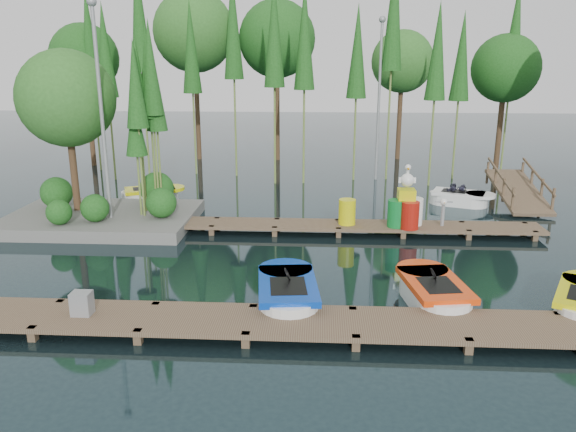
# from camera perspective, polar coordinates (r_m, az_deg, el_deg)

# --- Properties ---
(ground_plane) EXTENTS (90.00, 90.00, 0.00)m
(ground_plane) POSITION_cam_1_polar(r_m,az_deg,el_deg) (16.01, -1.90, -4.25)
(ground_plane) COLOR #1C2F34
(near_dock) EXTENTS (18.00, 1.50, 0.50)m
(near_dock) POSITION_cam_1_polar(r_m,az_deg,el_deg) (11.80, -3.91, -10.64)
(near_dock) COLOR brown
(near_dock) RESTS_ON ground
(far_dock) EXTENTS (15.00, 1.20, 0.50)m
(far_dock) POSITION_cam_1_polar(r_m,az_deg,el_deg) (18.25, 1.93, -0.96)
(far_dock) COLOR brown
(far_dock) RESTS_ON ground
(island) EXTENTS (6.20, 4.20, 6.75)m
(island) POSITION_cam_1_polar(r_m,az_deg,el_deg) (19.96, -19.59, 8.26)
(island) COLOR slate
(island) RESTS_ON ground
(tree_screen) EXTENTS (34.42, 18.53, 10.31)m
(tree_screen) POSITION_cam_1_polar(r_m,az_deg,el_deg) (25.82, -4.51, 17.12)
(tree_screen) COLOR #49321F
(tree_screen) RESTS_ON ground
(lamp_island) EXTENTS (0.30, 0.30, 7.25)m
(lamp_island) POSITION_cam_1_polar(r_m,az_deg,el_deg) (18.84, -18.54, 11.26)
(lamp_island) COLOR gray
(lamp_island) RESTS_ON ground
(lamp_rear) EXTENTS (0.30, 0.30, 7.25)m
(lamp_rear) POSITION_cam_1_polar(r_m,az_deg,el_deg) (26.14, 9.28, 12.88)
(lamp_rear) COLOR gray
(lamp_rear) RESTS_ON ground
(ramp) EXTENTS (1.50, 3.94, 1.49)m
(ramp) POSITION_cam_1_polar(r_m,az_deg,el_deg) (23.30, 22.31, 2.45)
(ramp) COLOR brown
(ramp) RESTS_ON ground
(boat_blue) EXTENTS (1.60, 3.00, 0.97)m
(boat_blue) POSITION_cam_1_polar(r_m,az_deg,el_deg) (12.90, -0.05, -7.98)
(boat_blue) COLOR white
(boat_blue) RESTS_ON ground
(boat_red) EXTENTS (1.63, 2.88, 0.92)m
(boat_red) POSITION_cam_1_polar(r_m,az_deg,el_deg) (13.44, 14.55, -7.57)
(boat_red) COLOR white
(boat_red) RESTS_ON ground
(boat_yellow_far) EXTENTS (2.71, 1.92, 1.24)m
(boat_yellow_far) POSITION_cam_1_polar(r_m,az_deg,el_deg) (22.92, -13.73, 2.14)
(boat_yellow_far) COLOR white
(boat_yellow_far) RESTS_ON ground
(boat_white_far) EXTENTS (2.68, 1.92, 1.16)m
(boat_white_far) POSITION_cam_1_polar(r_m,az_deg,el_deg) (22.69, 17.03, 1.75)
(boat_white_far) COLOR white
(boat_white_far) RESTS_ON ground
(utility_cabinet) EXTENTS (0.40, 0.34, 0.49)m
(utility_cabinet) POSITION_cam_1_polar(r_m,az_deg,el_deg) (12.58, -20.21, -8.32)
(utility_cabinet) COLOR gray
(utility_cabinet) RESTS_ON near_dock
(yellow_barrel) EXTENTS (0.54, 0.54, 0.82)m
(yellow_barrel) POSITION_cam_1_polar(r_m,az_deg,el_deg) (18.14, 6.02, 0.43)
(yellow_barrel) COLOR #D5D40B
(yellow_barrel) RESTS_ON far_dock
(drum_cluster) EXTENTS (1.16, 1.06, 1.99)m
(drum_cluster) POSITION_cam_1_polar(r_m,az_deg,el_deg) (18.13, 11.97, 0.74)
(drum_cluster) COLOR #0D762B
(drum_cluster) RESTS_ON far_dock
(seagull_post) EXTENTS (0.56, 0.30, 0.89)m
(seagull_post) POSITION_cam_1_polar(r_m,az_deg,el_deg) (18.49, 15.50, 0.85)
(seagull_post) COLOR gray
(seagull_post) RESTS_ON far_dock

